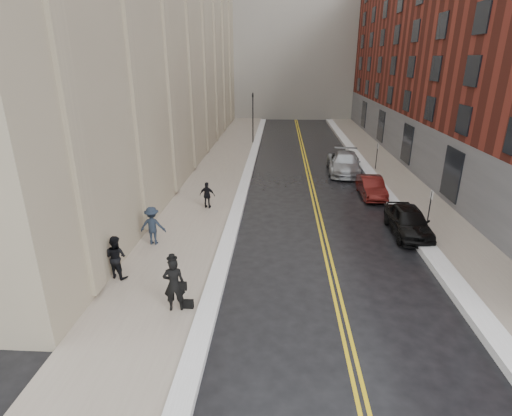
# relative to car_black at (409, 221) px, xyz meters

# --- Properties ---
(ground) EXTENTS (160.00, 160.00, 0.00)m
(ground) POSITION_rel_car_black_xyz_m (-6.80, -7.57, -0.73)
(ground) COLOR black
(ground) RESTS_ON ground
(sidewalk_left) EXTENTS (4.00, 64.00, 0.15)m
(sidewalk_left) POSITION_rel_car_black_xyz_m (-11.30, 8.43, -0.65)
(sidewalk_left) COLOR gray
(sidewalk_left) RESTS_ON ground
(sidewalk_right) EXTENTS (3.00, 64.00, 0.15)m
(sidewalk_right) POSITION_rel_car_black_xyz_m (2.20, 8.43, -0.65)
(sidewalk_right) COLOR gray
(sidewalk_right) RESTS_ON ground
(lane_stripe_a) EXTENTS (0.12, 64.00, 0.01)m
(lane_stripe_a) POSITION_rel_car_black_xyz_m (-4.42, 8.43, -0.72)
(lane_stripe_a) COLOR gold
(lane_stripe_a) RESTS_ON ground
(lane_stripe_b) EXTENTS (0.12, 64.00, 0.01)m
(lane_stripe_b) POSITION_rel_car_black_xyz_m (-4.18, 8.43, -0.72)
(lane_stripe_b) COLOR gold
(lane_stripe_b) RESTS_ON ground
(snow_ridge_left) EXTENTS (0.70, 60.80, 0.26)m
(snow_ridge_left) POSITION_rel_car_black_xyz_m (-9.00, 8.43, -0.60)
(snow_ridge_left) COLOR white
(snow_ridge_left) RESTS_ON ground
(snow_ridge_right) EXTENTS (0.85, 60.80, 0.30)m
(snow_ridge_right) POSITION_rel_car_black_xyz_m (0.35, 8.43, -0.58)
(snow_ridge_right) COLOR white
(snow_ridge_right) RESTS_ON ground
(building_right) EXTENTS (14.00, 50.00, 18.00)m
(building_right) POSITION_rel_car_black_xyz_m (10.70, 15.43, 8.27)
(building_right) COLOR maroon
(building_right) RESTS_ON ground
(traffic_signal) EXTENTS (0.18, 0.15, 5.20)m
(traffic_signal) POSITION_rel_car_black_xyz_m (-9.40, 22.43, 2.36)
(traffic_signal) COLOR black
(traffic_signal) RESTS_ON ground
(parking_sign_near) EXTENTS (0.06, 0.35, 2.23)m
(parking_sign_near) POSITION_rel_car_black_xyz_m (1.10, 0.43, 0.63)
(parking_sign_near) COLOR black
(parking_sign_near) RESTS_ON ground
(parking_sign_far) EXTENTS (0.06, 0.35, 2.23)m
(parking_sign_far) POSITION_rel_car_black_xyz_m (1.10, 12.43, 0.63)
(parking_sign_far) COLOR black
(parking_sign_far) RESTS_ON ground
(car_black) EXTENTS (1.75, 4.28, 1.45)m
(car_black) POSITION_rel_car_black_xyz_m (0.00, 0.00, 0.00)
(car_black) COLOR black
(car_black) RESTS_ON ground
(car_maroon) EXTENTS (1.40, 3.91, 1.28)m
(car_maroon) POSITION_rel_car_black_xyz_m (-0.61, 5.95, -0.09)
(car_maroon) COLOR #470F0C
(car_maroon) RESTS_ON ground
(car_silver_near) EXTENTS (2.91, 5.65, 1.57)m
(car_silver_near) POSITION_rel_car_black_xyz_m (-1.44, 11.58, 0.06)
(car_silver_near) COLOR #A6A8AD
(car_silver_near) RESTS_ON ground
(car_silver_far) EXTENTS (2.49, 4.99, 1.36)m
(car_silver_far) POSITION_rel_car_black_xyz_m (-1.60, 12.04, -0.05)
(car_silver_far) COLOR gray
(car_silver_far) RESTS_ON ground
(pedestrian_main) EXTENTS (0.81, 0.60, 2.01)m
(pedestrian_main) POSITION_rel_car_black_xyz_m (-10.13, -7.36, 0.43)
(pedestrian_main) COLOR black
(pedestrian_main) RESTS_ON sidewalk_left
(pedestrian_a) EXTENTS (1.06, 0.94, 1.79)m
(pedestrian_a) POSITION_rel_car_black_xyz_m (-13.00, -5.29, 0.32)
(pedestrian_a) COLOR black
(pedestrian_a) RESTS_ON sidewalk_left
(pedestrian_b) EXTENTS (1.20, 0.69, 1.85)m
(pedestrian_b) POSITION_rel_car_black_xyz_m (-12.48, -2.16, 0.35)
(pedestrian_b) COLOR #1A2330
(pedestrian_b) RESTS_ON sidewalk_left
(pedestrian_c) EXTENTS (0.96, 0.50, 1.56)m
(pedestrian_c) POSITION_rel_car_black_xyz_m (-10.77, 2.82, 0.20)
(pedestrian_c) COLOR black
(pedestrian_c) RESTS_ON sidewalk_left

